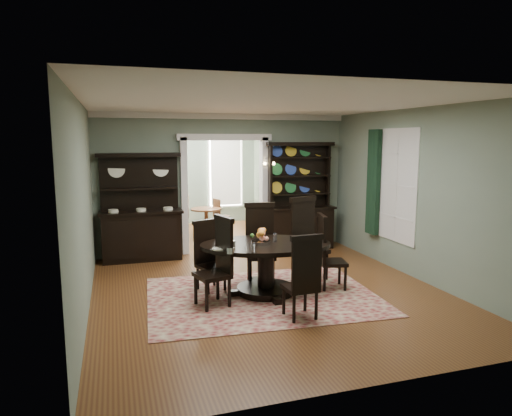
{
  "coord_description": "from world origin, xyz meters",
  "views": [
    {
      "loc": [
        -2.33,
        -6.71,
        2.45
      ],
      "look_at": [
        -0.03,
        0.6,
        1.3
      ],
      "focal_mm": 32.0,
      "sensor_mm": 36.0,
      "label": 1
    }
  ],
  "objects_px": {
    "dining_table": "(266,258)",
    "parlor_table": "(206,218)",
    "welsh_dresser": "(299,210)",
    "sideboard": "(141,223)"
  },
  "relations": [
    {
      "from": "dining_table",
      "to": "parlor_table",
      "type": "distance_m",
      "value": 4.58
    },
    {
      "from": "dining_table",
      "to": "parlor_table",
      "type": "relative_size",
      "value": 2.92
    },
    {
      "from": "welsh_dresser",
      "to": "parlor_table",
      "type": "distance_m",
      "value": 2.58
    },
    {
      "from": "sideboard",
      "to": "parlor_table",
      "type": "bearing_deg",
      "value": 47.52
    },
    {
      "from": "dining_table",
      "to": "sideboard",
      "type": "xyz_separation_m",
      "value": [
        -1.76,
        2.76,
        0.19
      ]
    },
    {
      "from": "welsh_dresser",
      "to": "parlor_table",
      "type": "bearing_deg",
      "value": 138.1
    },
    {
      "from": "welsh_dresser",
      "to": "parlor_table",
      "type": "xyz_separation_m",
      "value": [
        -1.79,
        1.82,
        -0.39
      ]
    },
    {
      "from": "sideboard",
      "to": "welsh_dresser",
      "type": "height_order",
      "value": "welsh_dresser"
    },
    {
      "from": "dining_table",
      "to": "welsh_dresser",
      "type": "xyz_separation_m",
      "value": [
        1.74,
        2.75,
        0.3
      ]
    },
    {
      "from": "sideboard",
      "to": "parlor_table",
      "type": "xyz_separation_m",
      "value": [
        1.7,
        1.82,
        -0.29
      ]
    }
  ]
}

